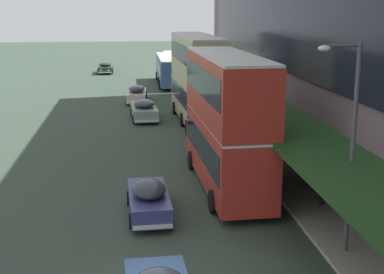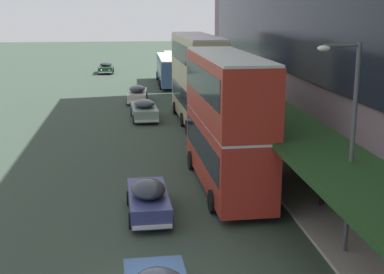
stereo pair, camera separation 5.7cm
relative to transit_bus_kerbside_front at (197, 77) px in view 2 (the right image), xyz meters
name	(u,v)px [view 2 (the right image)]	position (x,y,z in m)	size (l,w,h in m)	color
transit_bus_kerbside_front	(197,77)	(0.00, 0.00, 0.00)	(3.03, 11.20, 6.53)	tan
transit_bus_kerbside_rear	(170,69)	(-0.50, 20.48, -1.72)	(2.74, 11.25, 3.12)	#406593
transit_bus_kerbside_far	(227,118)	(-0.47, -14.74, -0.03)	(2.92, 9.81, 6.47)	#AD2C21
sedan_lead_near	(148,199)	(-4.33, -17.84, -2.75)	(1.86, 4.46, 1.53)	navy
sedan_second_mid	(144,110)	(-3.91, 1.83, -2.72)	(2.15, 5.01, 1.59)	gray
sedan_oncoming_front	(137,94)	(-4.32, 9.61, -2.74)	(1.99, 4.96, 1.56)	beige
sedan_trailing_mid	(106,68)	(-8.02, 31.77, -2.79)	(1.97, 4.33, 1.43)	#1B3920
pedestrian_at_kerb	(323,182)	(3.28, -17.74, -2.33)	(0.44, 0.50, 1.86)	black
street_lamp	(348,135)	(2.32, -22.28, 0.88)	(1.50, 0.28, 7.33)	#4C4C51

